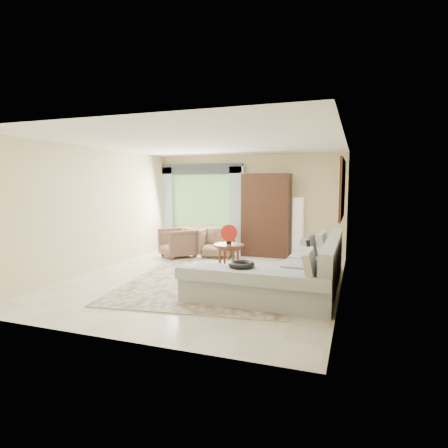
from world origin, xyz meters
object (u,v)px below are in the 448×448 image
at_px(tv_screen, 313,251).
at_px(coffee_table, 229,258).
at_px(armoire, 266,215).
at_px(sectional_sofa, 297,274).
at_px(armchair_right, 217,243).
at_px(potted_plant, 175,243).
at_px(floor_lamp, 298,228).
at_px(armchair_left, 178,243).

distance_m(tv_screen, coffee_table, 1.97).
bearing_deg(armoire, sectional_sofa, -66.94).
xyz_separation_m(tv_screen, coffee_table, (-1.76, 0.80, -0.39)).
bearing_deg(coffee_table, armchair_right, 118.38).
height_order(potted_plant, floor_lamp, floor_lamp).
bearing_deg(armoire, floor_lamp, 4.29).
height_order(coffee_table, floor_lamp, floor_lamp).
bearing_deg(sectional_sofa, tv_screen, -17.77).
relative_size(armchair_left, armchair_right, 1.02).
bearing_deg(coffee_table, sectional_sofa, -25.48).
bearing_deg(armchair_right, potted_plant, 158.33).
bearing_deg(sectional_sofa, floor_lamp, 98.33).
relative_size(tv_screen, potted_plant, 1.52).
relative_size(sectional_sofa, armchair_left, 4.28).
bearing_deg(tv_screen, armchair_left, 150.31).
height_order(armchair_right, armoire, armoire).
xyz_separation_m(tv_screen, armoire, (-1.50, 2.98, 0.33)).
height_order(sectional_sofa, armchair_left, sectional_sofa).
xyz_separation_m(armchair_left, armoire, (2.03, 0.97, 0.68)).
xyz_separation_m(potted_plant, armoire, (2.48, 0.27, 0.81)).
bearing_deg(floor_lamp, potted_plant, -174.22).
height_order(sectional_sofa, potted_plant, sectional_sofa).
distance_m(tv_screen, armoire, 3.35).
xyz_separation_m(sectional_sofa, tv_screen, (0.27, -0.09, 0.44)).
bearing_deg(armchair_left, tv_screen, 10.19).
height_order(coffee_table, armchair_right, armchair_right).
xyz_separation_m(sectional_sofa, armchair_right, (-2.36, 2.31, 0.08)).
bearing_deg(coffee_table, armoire, 83.29).
bearing_deg(armchair_right, armchair_left, -165.66).
height_order(sectional_sofa, coffee_table, sectional_sofa).
bearing_deg(coffee_table, potted_plant, 139.22).
distance_m(tv_screen, armchair_left, 4.08).
height_order(tv_screen, floor_lamp, floor_lamp).
xyz_separation_m(tv_screen, armchair_left, (-3.53, 2.01, -0.35)).
relative_size(potted_plant, floor_lamp, 0.32).
distance_m(coffee_table, floor_lamp, 2.52).
xyz_separation_m(armoire, floor_lamp, (0.80, 0.06, -0.30)).
bearing_deg(potted_plant, armchair_right, -13.02).
distance_m(armchair_left, floor_lamp, 3.04).
bearing_deg(potted_plant, floor_lamp, 5.78).
height_order(sectional_sofa, armchair_right, sectional_sofa).
height_order(coffee_table, armchair_left, armchair_left).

